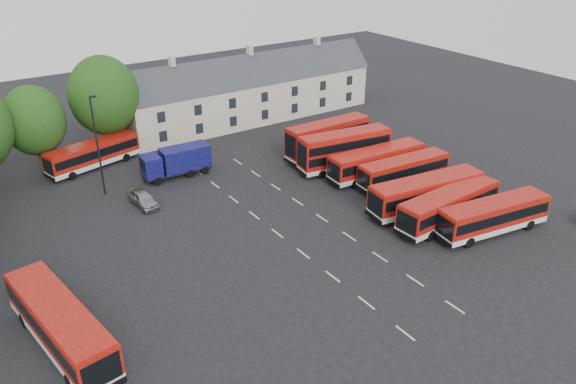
# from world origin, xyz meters

# --- Properties ---
(ground) EXTENTS (140.00, 140.00, 0.00)m
(ground) POSITION_xyz_m (0.00, 0.00, 0.00)
(ground) COLOR black
(ground) RESTS_ON ground
(lane_markings) EXTENTS (5.15, 33.80, 0.01)m
(lane_markings) POSITION_xyz_m (2.50, 2.00, 0.01)
(lane_markings) COLOR beige
(lane_markings) RESTS_ON ground
(terrace_houses) EXTENTS (35.70, 7.13, 10.06)m
(terrace_houses) POSITION_xyz_m (14.00, 30.00, 3.86)
(terrace_houses) COLOR beige
(terrace_houses) RESTS_ON ground
(bus_row_a) EXTENTS (11.12, 4.09, 3.07)m
(bus_row_a) POSITION_xyz_m (15.91, -8.55, 1.85)
(bus_row_a) COLOR silver
(bus_row_a) RESTS_ON ground
(bus_row_b) EXTENTS (11.39, 3.17, 3.19)m
(bus_row_b) POSITION_xyz_m (13.94, -5.17, 1.92)
(bus_row_b) COLOR silver
(bus_row_b) RESTS_ON ground
(bus_row_c) EXTENTS (12.03, 4.27, 3.33)m
(bus_row_c) POSITION_xyz_m (14.14, -2.29, 2.00)
(bus_row_c) COLOR silver
(bus_row_c) RESTS_ON ground
(bus_row_d) EXTENTS (10.51, 3.22, 2.93)m
(bus_row_d) POSITION_xyz_m (16.40, 3.05, 1.76)
(bus_row_d) COLOR silver
(bus_row_d) RESTS_ON ground
(bus_row_e) EXTENTS (11.39, 3.34, 3.18)m
(bus_row_e) POSITION_xyz_m (15.41, 6.10, 1.91)
(bus_row_e) COLOR silver
(bus_row_e) RESTS_ON ground
(bus_dd_south) EXTENTS (10.76, 3.87, 4.32)m
(bus_dd_south) POSITION_xyz_m (13.82, 9.64, 2.46)
(bus_dd_south) COLOR silver
(bus_dd_south) RESTS_ON ground
(bus_dd_north) EXTENTS (10.50, 2.45, 4.30)m
(bus_dd_north) POSITION_xyz_m (14.39, 13.38, 2.45)
(bus_dd_north) COLOR silver
(bus_dd_north) RESTS_ON ground
(bus_west) EXTENTS (4.41, 12.17, 3.37)m
(bus_west) POSITION_xyz_m (-19.56, -2.38, 2.02)
(bus_west) COLOR silver
(bus_west) RESTS_ON ground
(bus_north) EXTENTS (10.77, 4.92, 2.97)m
(bus_north) POSITION_xyz_m (-9.09, 25.57, 1.79)
(bus_north) COLOR silver
(bus_north) RESTS_ON ground
(box_truck) EXTENTS (7.42, 2.63, 3.20)m
(box_truck) POSITION_xyz_m (-2.26, 18.21, 1.80)
(box_truck) COLOR black
(box_truck) RESTS_ON ground
(silver_car) EXTENTS (2.00, 4.44, 1.48)m
(silver_car) POSITION_xyz_m (-7.89, 13.85, 0.74)
(silver_car) COLOR #9A9CA1
(silver_car) RESTS_ON ground
(lamppost) EXTENTS (0.71, 0.47, 10.33)m
(lamppost) POSITION_xyz_m (-10.24, 18.32, 5.51)
(lamppost) COLOR black
(lamppost) RESTS_ON ground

